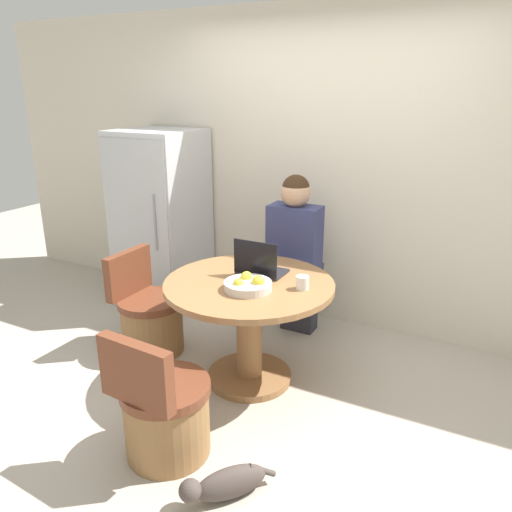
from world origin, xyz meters
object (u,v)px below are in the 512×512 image
object	(u,v)px
refrigerator	(161,220)
dining_table	(249,314)
chair_left_side	(150,319)
person_seated	(296,248)
fruit_bowl	(248,285)
laptop	(260,267)
cat	(226,483)
chair_near_camera	(164,414)

from	to	relation	value
refrigerator	dining_table	world-z (taller)	refrigerator
chair_left_side	person_seated	bearing A→B (deg)	-47.91
chair_left_side	fruit_bowl	xyz separation A→B (m)	(0.94, -0.14, 0.51)
laptop	cat	world-z (taller)	laptop
laptop	fruit_bowl	xyz separation A→B (m)	(0.06, -0.27, -0.02)
chair_near_camera	chair_left_side	bearing A→B (deg)	-43.55
chair_left_side	cat	bearing A→B (deg)	-127.46
person_seated	fruit_bowl	world-z (taller)	person_seated
chair_near_camera	fruit_bowl	xyz separation A→B (m)	(0.12, 0.76, 0.51)
dining_table	chair_near_camera	world-z (taller)	chair_near_camera
person_seated	cat	world-z (taller)	person_seated
person_seated	refrigerator	bearing A→B (deg)	-2.23
refrigerator	chair_near_camera	world-z (taller)	refrigerator
dining_table	chair_left_side	world-z (taller)	chair_left_side
chair_left_side	fruit_bowl	bearing A→B (deg)	-97.26
chair_left_side	chair_near_camera	bearing A→B (deg)	-136.45
refrigerator	chair_near_camera	bearing A→B (deg)	-52.84
person_seated	fruit_bowl	bearing A→B (deg)	93.50
refrigerator	chair_near_camera	xyz separation A→B (m)	(1.30, -1.72, -0.54)
cat	refrigerator	bearing A→B (deg)	-96.81
fruit_bowl	person_seated	bearing A→B (deg)	93.50
dining_table	person_seated	xyz separation A→B (m)	(0.00, 0.79, 0.24)
refrigerator	chair_near_camera	size ratio (longest dim) A/B	2.05
person_seated	chair_left_side	bearing A→B (deg)	40.98
fruit_bowl	cat	world-z (taller)	fruit_bowl
chair_near_camera	laptop	world-z (taller)	laptop
fruit_bowl	refrigerator	bearing A→B (deg)	145.99
chair_left_side	laptop	distance (m)	1.04
chair_left_side	cat	size ratio (longest dim) A/B	1.87
refrigerator	laptop	bearing A→B (deg)	-26.70
chair_near_camera	cat	size ratio (longest dim) A/B	1.87
chair_near_camera	cat	xyz separation A→B (m)	(0.46, -0.13, -0.17)
refrigerator	fruit_bowl	distance (m)	1.72
chair_near_camera	chair_left_side	distance (m)	1.21
chair_near_camera	fruit_bowl	world-z (taller)	fruit_bowl
laptop	dining_table	bearing A→B (deg)	89.48
person_seated	cat	size ratio (longest dim) A/B	3.18
refrigerator	fruit_bowl	world-z (taller)	refrigerator
refrigerator	chair_left_side	size ratio (longest dim) A/B	2.05
fruit_bowl	cat	bearing A→B (deg)	-68.86
dining_table	fruit_bowl	distance (m)	0.30
refrigerator	cat	xyz separation A→B (m)	(1.76, -1.84, -0.72)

